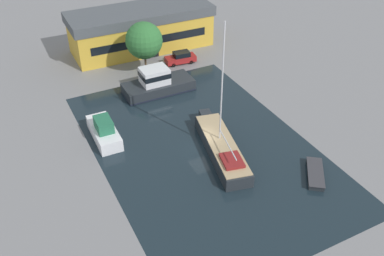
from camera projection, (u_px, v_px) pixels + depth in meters
ground_plane at (203, 147)px, 46.99m from camera, size 440.00×440.00×0.00m
water_canal at (203, 147)px, 46.99m from camera, size 22.01×33.90×0.01m
warehouse_building at (141, 29)px, 66.27m from camera, size 22.16×8.46×6.37m
quay_tree_near_building at (144, 40)px, 58.44m from camera, size 5.12×5.12×7.50m
parked_car at (181, 58)px, 63.24m from camera, size 4.66×2.24×1.78m
sailboat_moored at (221, 147)px, 45.72m from camera, size 5.28×12.96×14.57m
motor_cruiser at (157, 83)px, 56.18m from camera, size 9.34×3.97×3.49m
small_dinghy at (315, 174)px, 42.94m from camera, size 4.02×4.64×0.58m
cabin_boat at (104, 131)px, 47.71m from camera, size 2.60×6.50×2.80m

